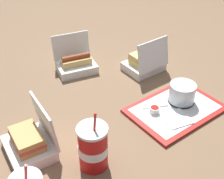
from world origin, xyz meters
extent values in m
plane|color=brown|center=(0.00, 0.00, 0.00)|extent=(3.20, 3.20, 0.00)
cube|color=red|center=(0.23, -0.14, 0.01)|extent=(0.41, 0.33, 0.01)
cube|color=white|center=(0.23, -0.14, 0.01)|extent=(0.36, 0.28, 0.00)
cylinder|color=black|center=(0.27, -0.12, 0.02)|extent=(0.11, 0.11, 0.01)
cylinder|color=beige|center=(0.27, -0.12, 0.05)|extent=(0.08, 0.08, 0.06)
cylinder|color=silver|center=(0.27, -0.12, 0.06)|extent=(0.11, 0.11, 0.08)
cylinder|color=white|center=(0.13, -0.13, 0.03)|extent=(0.04, 0.04, 0.02)
cylinder|color=#9E140F|center=(0.13, -0.13, 0.04)|extent=(0.03, 0.03, 0.01)
cube|color=white|center=(0.19, -0.20, 0.02)|extent=(0.10, 0.10, 0.00)
cube|color=white|center=(0.16, -0.10, 0.02)|extent=(0.11, 0.04, 0.00)
cube|color=white|center=(-0.03, 0.32, 0.02)|extent=(0.19, 0.14, 0.04)
cube|color=white|center=(-0.03, 0.40, 0.10)|extent=(0.18, 0.03, 0.13)
cube|color=tan|center=(-0.03, 0.32, 0.06)|extent=(0.15, 0.06, 0.03)
cylinder|color=brown|center=(-0.03, 0.32, 0.08)|extent=(0.14, 0.03, 0.03)
cylinder|color=yellow|center=(-0.03, 0.32, 0.09)|extent=(0.12, 0.01, 0.01)
cube|color=white|center=(0.27, 0.19, 0.02)|extent=(0.20, 0.17, 0.04)
cube|color=white|center=(0.28, 0.13, 0.11)|extent=(0.18, 0.07, 0.14)
cube|color=#DBB770|center=(0.27, 0.19, 0.05)|extent=(0.14, 0.11, 0.02)
cube|color=#E5C651|center=(0.27, 0.19, 0.07)|extent=(0.14, 0.11, 0.01)
cube|color=#DBB770|center=(0.27, 0.19, 0.08)|extent=(0.14, 0.11, 0.02)
cube|color=white|center=(-0.37, -0.12, 0.02)|extent=(0.17, 0.20, 0.04)
cube|color=white|center=(-0.30, -0.11, 0.11)|extent=(0.04, 0.18, 0.15)
cube|color=tan|center=(-0.37, -0.12, 0.05)|extent=(0.10, 0.14, 0.02)
cube|color=#D64C38|center=(-0.37, -0.12, 0.07)|extent=(0.10, 0.14, 0.01)
cube|color=tan|center=(-0.37, -0.12, 0.08)|extent=(0.10, 0.14, 0.02)
cylinder|color=red|center=(-0.19, -0.26, 0.08)|extent=(0.10, 0.10, 0.15)
cylinder|color=white|center=(-0.19, -0.26, 0.08)|extent=(0.10, 0.10, 0.03)
cylinder|color=white|center=(-0.19, -0.26, 0.16)|extent=(0.10, 0.10, 0.01)
cylinder|color=red|center=(-0.18, -0.27, 0.19)|extent=(0.02, 0.01, 0.06)
cylinder|color=red|center=(-0.41, -0.38, 0.19)|extent=(0.02, 0.01, 0.06)
camera|label=1|loc=(-0.44, -0.93, 0.81)|focal=50.00mm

